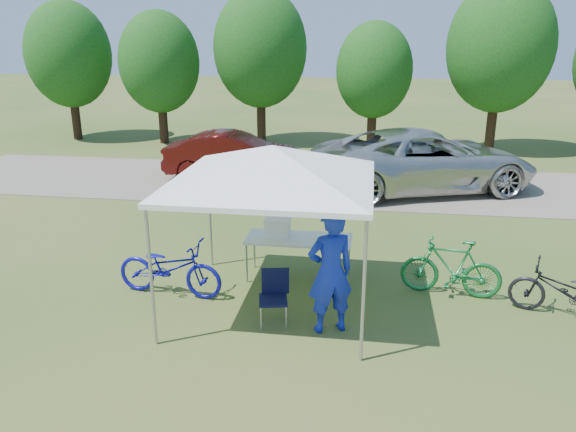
# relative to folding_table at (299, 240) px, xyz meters

# --- Properties ---
(ground) EXTENTS (100.00, 100.00, 0.00)m
(ground) POSITION_rel_folding_table_xyz_m (-0.28, -1.15, -0.75)
(ground) COLOR #2D5119
(ground) RESTS_ON ground
(gravel_strip) EXTENTS (24.00, 5.00, 0.02)m
(gravel_strip) POSITION_rel_folding_table_xyz_m (-0.28, 6.85, -0.74)
(gravel_strip) COLOR gray
(gravel_strip) RESTS_ON ground
(canopy) EXTENTS (4.53, 4.53, 3.00)m
(canopy) POSITION_rel_folding_table_xyz_m (-0.28, -1.15, 1.90)
(canopy) COLOR #A5A5AA
(canopy) RESTS_ON ground
(treeline) EXTENTS (24.89, 4.28, 6.30)m
(treeline) POSITION_rel_folding_table_xyz_m (-0.57, 12.90, 2.78)
(treeline) COLOR #382314
(treeline) RESTS_ON ground
(folding_table) EXTENTS (1.94, 0.81, 0.80)m
(folding_table) POSITION_rel_folding_table_xyz_m (0.00, 0.00, 0.00)
(folding_table) COLOR white
(folding_table) RESTS_ON ground
(folding_chair) EXTENTS (0.51, 0.53, 0.86)m
(folding_chair) POSITION_rel_folding_table_xyz_m (-0.17, -1.69, -0.25)
(folding_chair) COLOR black
(folding_chair) RESTS_ON ground
(cooler) EXTENTS (0.47, 0.32, 0.34)m
(cooler) POSITION_rel_folding_table_xyz_m (-0.40, -0.00, 0.22)
(cooler) COLOR white
(cooler) RESTS_ON folding_table
(ice_cream_cup) EXTENTS (0.09, 0.09, 0.07)m
(ice_cream_cup) POSITION_rel_folding_table_xyz_m (0.44, -0.05, 0.08)
(ice_cream_cup) COLOR gold
(ice_cream_cup) RESTS_ON folding_table
(cyclist) EXTENTS (0.84, 0.72, 1.95)m
(cyclist) POSITION_rel_folding_table_xyz_m (0.72, -1.86, 0.22)
(cyclist) COLOR #172ABB
(cyclist) RESTS_ON ground
(bike_blue) EXTENTS (1.97, 0.87, 1.00)m
(bike_blue) POSITION_rel_folding_table_xyz_m (-2.12, -1.03, -0.25)
(bike_blue) COLOR #111198
(bike_blue) RESTS_ON ground
(bike_green) EXTENTS (1.76, 0.71, 1.03)m
(bike_green) POSITION_rel_folding_table_xyz_m (2.70, -0.32, -0.24)
(bike_green) COLOR #197336
(bike_green) RESTS_ON ground
(bike_dark) EXTENTS (1.81, 1.13, 0.90)m
(bike_dark) POSITION_rel_folding_table_xyz_m (4.41, -0.90, -0.30)
(bike_dark) COLOR black
(bike_dark) RESTS_ON ground
(minivan) EXTENTS (6.94, 4.88, 1.76)m
(minivan) POSITION_rel_folding_table_xyz_m (2.77, 6.60, 0.15)
(minivan) COLOR beige
(minivan) RESTS_ON gravel_strip
(sedan) EXTENTS (4.39, 1.74, 1.42)m
(sedan) POSITION_rel_folding_table_xyz_m (-2.95, 7.19, -0.02)
(sedan) COLOR #440D0B
(sedan) RESTS_ON gravel_strip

